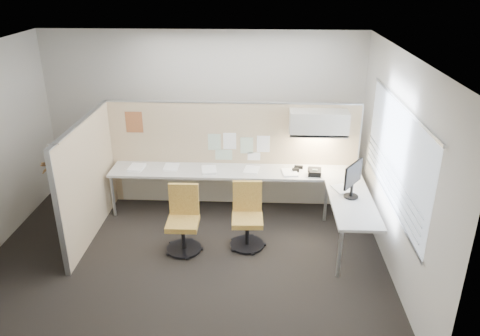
{
  "coord_description": "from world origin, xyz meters",
  "views": [
    {
      "loc": [
        1.0,
        -5.58,
        3.76
      ],
      "look_at": [
        0.71,
        0.8,
        0.98
      ],
      "focal_mm": 35.0,
      "sensor_mm": 36.0,
      "label": 1
    }
  ],
  "objects_px": {
    "chair_left": "(183,221)",
    "phone": "(314,172)",
    "desk": "(255,182)",
    "chair_right": "(247,218)",
    "monitor": "(353,178)"
  },
  "relations": [
    {
      "from": "chair_left",
      "to": "phone",
      "type": "relative_size",
      "value": 4.15
    },
    {
      "from": "chair_right",
      "to": "monitor",
      "type": "height_order",
      "value": "monitor"
    },
    {
      "from": "phone",
      "to": "desk",
      "type": "bearing_deg",
      "value": -172.85
    },
    {
      "from": "monitor",
      "to": "phone",
      "type": "distance_m",
      "value": 0.9
    },
    {
      "from": "desk",
      "to": "chair_right",
      "type": "height_order",
      "value": "chair_right"
    },
    {
      "from": "chair_left",
      "to": "monitor",
      "type": "height_order",
      "value": "monitor"
    },
    {
      "from": "chair_left",
      "to": "phone",
      "type": "height_order",
      "value": "chair_left"
    },
    {
      "from": "desk",
      "to": "chair_right",
      "type": "xyz_separation_m",
      "value": [
        -0.1,
        -0.86,
        -0.17
      ]
    },
    {
      "from": "chair_right",
      "to": "phone",
      "type": "height_order",
      "value": "chair_right"
    },
    {
      "from": "chair_right",
      "to": "chair_left",
      "type": "bearing_deg",
      "value": -173.07
    },
    {
      "from": "chair_left",
      "to": "monitor",
      "type": "xyz_separation_m",
      "value": [
        2.36,
        0.28,
        0.59
      ]
    },
    {
      "from": "desk",
      "to": "chair_left",
      "type": "height_order",
      "value": "chair_left"
    },
    {
      "from": "desk",
      "to": "chair_right",
      "type": "distance_m",
      "value": 0.88
    },
    {
      "from": "desk",
      "to": "phone",
      "type": "bearing_deg",
      "value": 1.03
    },
    {
      "from": "desk",
      "to": "chair_right",
      "type": "bearing_deg",
      "value": -96.42
    }
  ]
}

